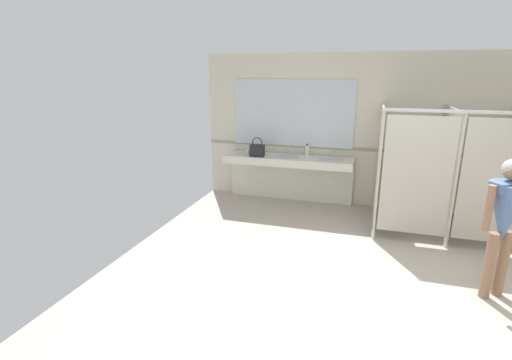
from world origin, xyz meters
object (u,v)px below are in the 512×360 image
(handbag, at_px, (257,150))
(person_standing, at_px, (506,214))
(paper_cup, at_px, (248,152))
(soap_dispenser, at_px, (307,150))

(handbag, bearing_deg, person_standing, -33.14)
(paper_cup, bearing_deg, handbag, -23.52)
(person_standing, height_order, soap_dispenser, person_standing)
(person_standing, distance_m, paper_cup, 4.26)
(soap_dispenser, bearing_deg, handbag, -159.73)
(handbag, distance_m, soap_dispenser, 0.92)
(person_standing, bearing_deg, handbag, 146.86)
(handbag, bearing_deg, soap_dispenser, 20.27)
(soap_dispenser, bearing_deg, paper_cup, -167.89)
(person_standing, height_order, paper_cup, person_standing)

